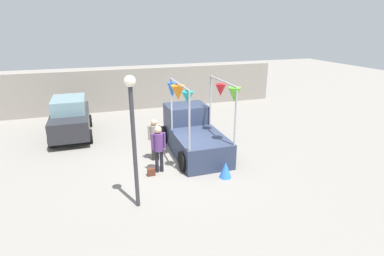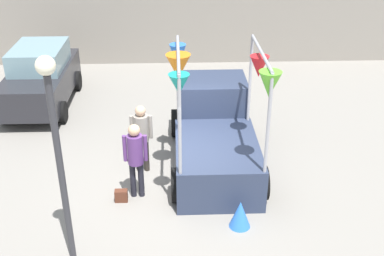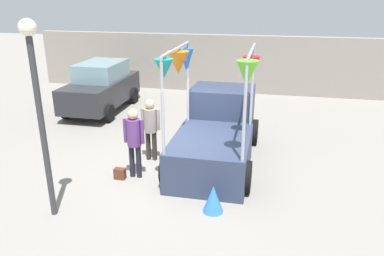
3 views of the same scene
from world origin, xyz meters
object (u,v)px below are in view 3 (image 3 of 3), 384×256
Objects in this scene: parked_car at (101,87)px; person_customer at (134,136)px; vendor_truck at (217,129)px; handbag at (120,174)px; folded_kite_bundle_azure at (213,199)px; street_lamp at (37,95)px; person_vendor at (151,124)px.

person_customer is (3.27, -5.14, 0.14)m from parked_car.
vendor_truck is 14.53× the size of handbag.
parked_car is 6.67× the size of folded_kite_bundle_azure.
parked_car is 1.01× the size of street_lamp.
parked_car is 14.29× the size of handbag.
vendor_truck is at bearing 97.21° from folded_kite_bundle_azure.
handbag is 0.07× the size of street_lamp.
person_customer reaches higher than folded_kite_bundle_azure.
person_vendor is 3.16m from folded_kite_bundle_azure.
parked_car reaches higher than person_vendor.
handbag is at bearing 158.87° from folded_kite_bundle_azure.
street_lamp is (-0.75, -1.77, 2.45)m from handbag.
handbag is at bearing -61.32° from parked_car.
person_vendor reaches higher than handbag.
parked_car reaches higher than folded_kite_bundle_azure.
parked_car is 7.61m from street_lamp.
parked_car is 8.35m from folded_kite_bundle_azure.
parked_car is at bearing 122.48° from person_customer.
vendor_truck is 2.35× the size of person_vendor.
handbag is 2.69m from folded_kite_bundle_azure.
person_vendor is at bearing -164.51° from vendor_truck.
person_vendor is (0.07, 1.07, -0.04)m from person_customer.
vendor_truck is 2.88m from handbag.
vendor_truck reaches higher than folded_kite_bundle_azure.
parked_car is 2.31× the size of person_vendor.
parked_car reaches higher than person_customer.
parked_car is at bearing 129.42° from person_vendor.
person_customer is 1.03m from handbag.
person_customer reaches higher than handbag.
parked_car is at bearing 107.00° from street_lamp.
vendor_truck is at bearing 15.49° from person_vendor.
street_lamp reaches higher than vendor_truck.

